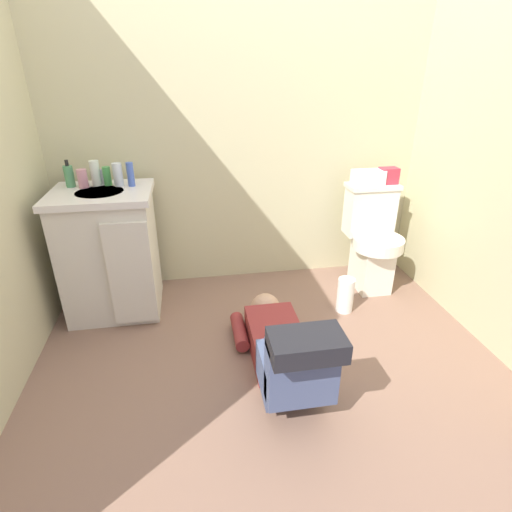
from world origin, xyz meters
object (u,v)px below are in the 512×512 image
object	(u,v)px
toiletry_bag	(388,176)
bottle_blue	(131,174)
faucet	(103,177)
vanity_cabinet	(111,252)
bottle_green	(107,176)
bottle_pink	(83,178)
bottle_white	(95,173)
bottle_clear	(118,175)
paper_towel_roll	(345,295)
person_plumber	(283,348)
tissue_box	(368,177)
toilet	(372,239)
soap_dispenser	(69,176)

from	to	relation	value
toiletry_bag	bottle_blue	world-z (taller)	bottle_blue
faucet	toiletry_bag	bearing A→B (deg)	-0.89
vanity_cabinet	bottle_green	world-z (taller)	bottle_green
bottle_pink	bottle_white	xyz separation A→B (m)	(0.07, 0.04, 0.02)
bottle_white	bottle_green	xyz separation A→B (m)	(0.07, -0.01, -0.02)
bottle_clear	paper_towel_roll	world-z (taller)	bottle_clear
person_plumber	toiletry_bag	world-z (taller)	toiletry_bag
faucet	tissue_box	distance (m)	1.76
person_plumber	bottle_clear	xyz separation A→B (m)	(-0.85, 0.93, 0.71)
toilet	bottle_white	xyz separation A→B (m)	(-1.84, 0.11, 0.53)
person_plumber	soap_dispenser	bearing A→B (deg)	139.87
soap_dispenser	bottle_white	size ratio (longest dim) A/B	1.07
toilet	paper_towel_roll	xyz separation A→B (m)	(-0.30, -0.32, -0.25)
vanity_cabinet	toiletry_bag	size ratio (longest dim) A/B	6.61
toilet	person_plumber	world-z (taller)	toilet
toiletry_bag	bottle_blue	bearing A→B (deg)	-178.88
toiletry_bag	soap_dispenser	xyz separation A→B (m)	(-2.10, 0.01, 0.08)
vanity_cabinet	bottle_white	size ratio (longest dim) A/B	5.31
bottle_pink	faucet	bearing A→B (deg)	23.32
vanity_cabinet	soap_dispenser	size ratio (longest dim) A/B	4.94
person_plumber	bottle_green	distance (m)	1.51
person_plumber	bottle_blue	bearing A→B (deg)	130.03
bottle_white	bottle_green	size ratio (longest dim) A/B	1.34
soap_dispenser	bottle_clear	xyz separation A→B (m)	(0.29, -0.03, 0.00)
person_plumber	bottle_clear	distance (m)	1.45
toiletry_bag	bottle_clear	xyz separation A→B (m)	(-1.81, -0.02, 0.09)
person_plumber	bottle_green	world-z (taller)	bottle_green
person_plumber	paper_towel_roll	size ratio (longest dim) A/B	4.47
person_plumber	bottle_white	xyz separation A→B (m)	(-0.99, 0.97, 0.72)
toilet	soap_dispenser	bearing A→B (deg)	177.12
vanity_cabinet	bottle_clear	size ratio (longest dim) A/B	5.79
tissue_box	toiletry_bag	size ratio (longest dim) A/B	1.77
vanity_cabinet	toiletry_bag	world-z (taller)	toiletry_bag
person_plumber	toiletry_bag	bearing A→B (deg)	44.79
bottle_green	paper_towel_roll	world-z (taller)	bottle_green
bottle_blue	bottle_pink	bearing A→B (deg)	176.73
faucet	bottle_pink	xyz separation A→B (m)	(-0.11, -0.05, 0.01)
bottle_green	vanity_cabinet	bearing A→B (deg)	-101.88
faucet	bottle_white	xyz separation A→B (m)	(-0.04, -0.01, 0.03)
tissue_box	bottle_green	size ratio (longest dim) A/B	1.91
vanity_cabinet	toiletry_bag	xyz separation A→B (m)	(1.91, 0.12, 0.39)
tissue_box	paper_towel_roll	bearing A→B (deg)	-121.88
vanity_cabinet	bottle_green	distance (m)	0.48
faucet	bottle_pink	bearing A→B (deg)	-156.68
paper_towel_roll	person_plumber	bearing A→B (deg)	-135.62
faucet	toiletry_bag	world-z (taller)	faucet
faucet	soap_dispenser	world-z (taller)	soap_dispenser
person_plumber	bottle_clear	bearing A→B (deg)	132.27
bottle_green	toiletry_bag	bearing A→B (deg)	-0.38
bottle_green	soap_dispenser	bearing A→B (deg)	-179.25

